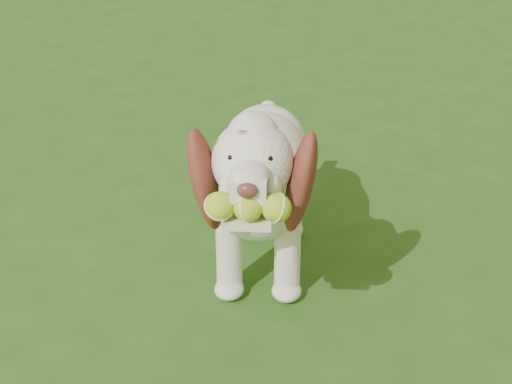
# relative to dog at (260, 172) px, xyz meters

# --- Properties ---
(ground) EXTENTS (80.00, 80.00, 0.00)m
(ground) POSITION_rel_dog_xyz_m (-0.24, 0.54, -0.41)
(ground) COLOR #264E16
(ground) RESTS_ON ground
(dog) EXTENTS (0.42, 1.18, 0.77)m
(dog) POSITION_rel_dog_xyz_m (0.00, 0.00, 0.00)
(dog) COLOR white
(dog) RESTS_ON ground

